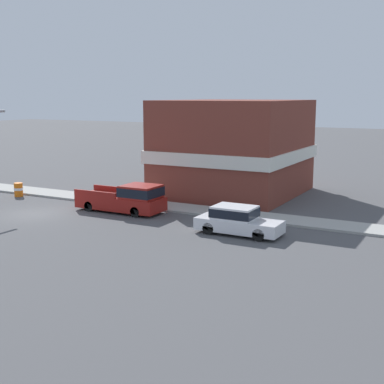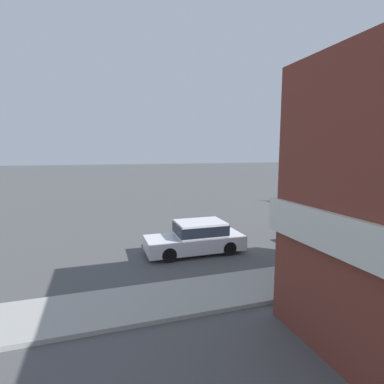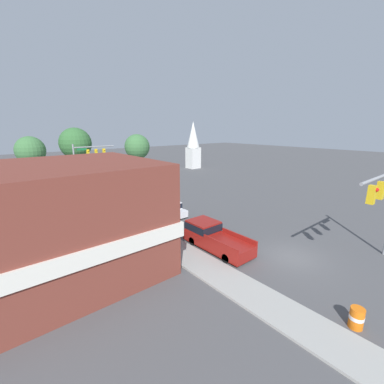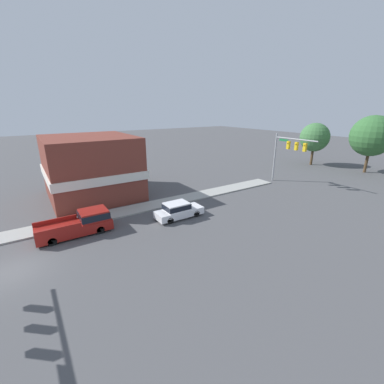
% 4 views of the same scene
% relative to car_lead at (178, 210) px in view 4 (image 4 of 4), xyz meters
% --- Properties ---
extents(ground_plane, '(200.00, 200.00, 0.00)m').
position_rel_car_lead_xyz_m(ground_plane, '(1.56, -13.21, -0.79)').
color(ground_plane, '#4C4C4F').
extents(sidewalk_curb, '(2.40, 60.00, 0.14)m').
position_rel_car_lead_xyz_m(sidewalk_curb, '(-4.14, -13.21, -0.72)').
color(sidewalk_curb, '#9E9E99').
rests_on(sidewalk_curb, ground).
extents(far_signal_assembly, '(6.20, 0.49, 6.69)m').
position_rel_car_lead_xyz_m(far_signal_assembly, '(-1.84, 18.19, 4.07)').
color(far_signal_assembly, gray).
rests_on(far_signal_assembly, ground).
extents(car_lead, '(1.80, 4.63, 1.52)m').
position_rel_car_lead_xyz_m(car_lead, '(0.00, 0.00, 0.00)').
color(car_lead, black).
rests_on(car_lead, ground).
extents(pickup_truck_parked, '(2.11, 5.80, 1.84)m').
position_rel_car_lead_xyz_m(pickup_truck_parked, '(-1.69, -8.35, 0.12)').
color(pickup_truck_parked, black).
rests_on(pickup_truck_parked, ground).
extents(corner_brick_building, '(10.71, 9.67, 7.03)m').
position_rel_car_lead_xyz_m(corner_brick_building, '(-11.05, -5.11, 2.67)').
color(corner_brick_building, brown).
rests_on(corner_brick_building, ground).
extents(backdrop_tree_left_far, '(5.06, 5.06, 7.53)m').
position_rel_car_lead_xyz_m(backdrop_tree_left_far, '(-7.26, 32.78, 4.19)').
color(backdrop_tree_left_far, '#4C3823').
rests_on(backdrop_tree_left_far, ground).
extents(backdrop_tree_left_mid, '(6.32, 6.32, 9.01)m').
position_rel_car_lead_xyz_m(backdrop_tree_left_mid, '(1.07, 34.67, 5.05)').
color(backdrop_tree_left_mid, '#4C3823').
rests_on(backdrop_tree_left_mid, ground).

